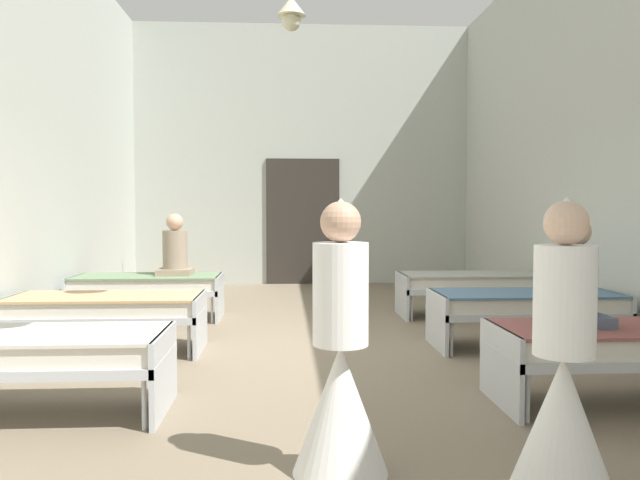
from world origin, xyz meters
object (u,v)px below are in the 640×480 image
(bed_right_row_0, at_px, (625,345))
(bed_right_row_2, at_px, (471,283))
(bed_left_row_1, at_px, (106,309))
(patient_seated_primary, at_px, (575,285))
(bed_right_row_1, at_px, (525,305))
(bed_left_row_0, at_px, (28,352))
(nurse_mid_aisle, at_px, (340,376))
(patient_seated_secondary, at_px, (175,252))
(nurse_near_aisle, at_px, (563,389))
(bed_left_row_2, at_px, (148,286))

(bed_right_row_0, height_order, bed_right_row_2, same)
(bed_left_row_1, distance_m, patient_seated_primary, 4.34)
(bed_right_row_1, height_order, bed_right_row_2, same)
(bed_right_row_0, xyz_separation_m, bed_right_row_1, (0.00, 1.90, 0.00))
(bed_left_row_0, relative_size, nurse_mid_aisle, 1.28)
(bed_right_row_0, xyz_separation_m, patient_seated_secondary, (-3.92, 3.85, 0.43))
(nurse_mid_aisle, bearing_deg, bed_right_row_1, 117.55)
(bed_right_row_2, bearing_deg, bed_left_row_0, -138.31)
(bed_right_row_0, bearing_deg, nurse_mid_aisle, -153.77)
(bed_right_row_2, relative_size, nurse_near_aisle, 1.28)
(bed_left_row_1, distance_m, bed_right_row_1, 4.27)
(bed_left_row_2, height_order, patient_seated_primary, patient_seated_primary)
(bed_right_row_2, height_order, patient_seated_secondary, patient_seated_secondary)
(bed_left_row_2, bearing_deg, bed_left_row_1, -90.00)
(bed_right_row_1, height_order, nurse_mid_aisle, nurse_mid_aisle)
(nurse_near_aisle, height_order, nurse_mid_aisle, same)
(bed_left_row_2, bearing_deg, bed_right_row_1, -24.00)
(bed_right_row_1, height_order, bed_left_row_2, same)
(bed_left_row_1, xyz_separation_m, bed_left_row_2, (0.00, 1.90, 0.00))
(bed_left_row_0, height_order, patient_seated_secondary, patient_seated_secondary)
(bed_left_row_2, distance_m, nurse_near_aisle, 6.08)
(bed_left_row_0, xyz_separation_m, nurse_near_aisle, (3.16, -1.39, 0.09))
(bed_right_row_0, relative_size, bed_right_row_2, 1.00)
(bed_left_row_1, distance_m, nurse_near_aisle, 4.56)
(bed_left_row_0, bearing_deg, bed_left_row_2, 90.00)
(bed_right_row_0, distance_m, patient_seated_primary, 0.56)
(bed_left_row_2, height_order, patient_seated_secondary, patient_seated_secondary)
(bed_right_row_1, bearing_deg, patient_seated_secondary, 153.52)
(bed_right_row_0, relative_size, patient_seated_secondary, 2.38)
(bed_left_row_1, xyz_separation_m, bed_right_row_2, (4.27, 1.90, 0.00))
(bed_right_row_2, bearing_deg, bed_left_row_1, -156.00)
(patient_seated_secondary, bearing_deg, bed_left_row_1, -100.17)
(bed_right_row_0, xyz_separation_m, patient_seated_primary, (-0.35, 0.09, 0.43))
(bed_right_row_2, distance_m, nurse_mid_aisle, 5.35)
(bed_right_row_0, relative_size, bed_left_row_1, 1.00)
(bed_left_row_0, height_order, nurse_mid_aisle, nurse_mid_aisle)
(bed_right_row_1, relative_size, bed_left_row_2, 1.00)
(bed_right_row_0, distance_m, nurse_near_aisle, 1.77)
(bed_right_row_1, bearing_deg, patient_seated_primary, -100.92)
(bed_right_row_0, distance_m, bed_left_row_2, 5.71)
(bed_left_row_1, xyz_separation_m, bed_right_row_1, (4.27, 0.00, 0.00))
(bed_left_row_0, height_order, bed_left_row_2, same)
(bed_left_row_1, xyz_separation_m, patient_seated_primary, (3.92, -1.81, 0.43))
(patient_seated_secondary, bearing_deg, bed_left_row_0, -95.19)
(bed_left_row_2, relative_size, nurse_near_aisle, 1.28)
(bed_left_row_1, height_order, patient_seated_primary, patient_seated_primary)
(bed_right_row_0, height_order, patient_seated_secondary, patient_seated_secondary)
(bed_right_row_0, height_order, bed_right_row_1, same)
(nurse_near_aisle, distance_m, patient_seated_primary, 1.69)
(patient_seated_secondary, bearing_deg, bed_left_row_2, -171.75)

